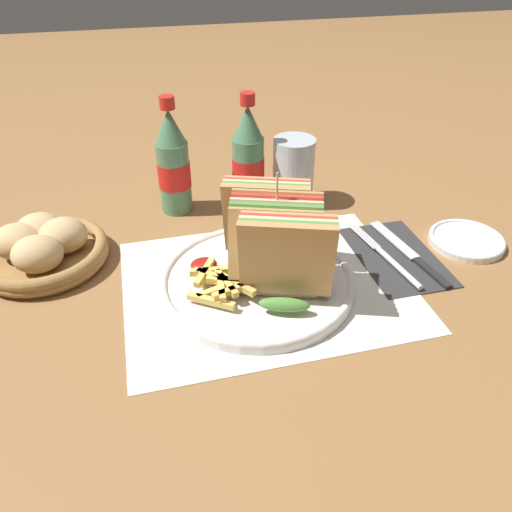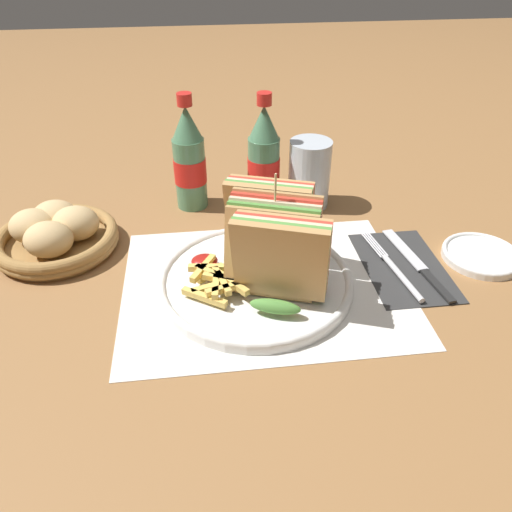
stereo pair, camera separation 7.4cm
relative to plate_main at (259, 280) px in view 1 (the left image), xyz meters
The scene contains 14 objects.
ground_plane 0.03m from the plate_main, 97.82° to the left, with size 4.00×4.00×0.00m, color olive.
placemat 0.01m from the plate_main, ahead, with size 0.42×0.33×0.00m.
plate_main is the anchor object (origin of this frame).
club_sandwich 0.07m from the plate_main, ahead, with size 0.15×0.22×0.17m.
fries_pile 0.07m from the plate_main, 161.54° to the right, with size 0.11×0.11×0.02m.
ketchup_blob 0.09m from the plate_main, 155.23° to the left, with size 0.04×0.03×0.01m.
napkin 0.23m from the plate_main, ahead, with size 0.12×0.20×0.00m.
fork 0.21m from the plate_main, ahead, with size 0.04×0.19×0.01m.
knife 0.26m from the plate_main, ahead, with size 0.04×0.20×0.00m.
coke_bottle_near 0.29m from the plate_main, 109.31° to the left, with size 0.06×0.06×0.21m.
coke_bottle_far 0.26m from the plate_main, 80.27° to the left, with size 0.06×0.06×0.21m.
glass_near 0.27m from the plate_main, 62.00° to the left, with size 0.08×0.08×0.13m.
bread_basket 0.35m from the plate_main, 155.99° to the left, with size 0.20×0.20×0.07m.
side_saucer 0.37m from the plate_main, ahead, with size 0.12×0.12×0.01m.
Camera 1 is at (-0.14, -0.59, 0.47)m, focal length 35.00 mm.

